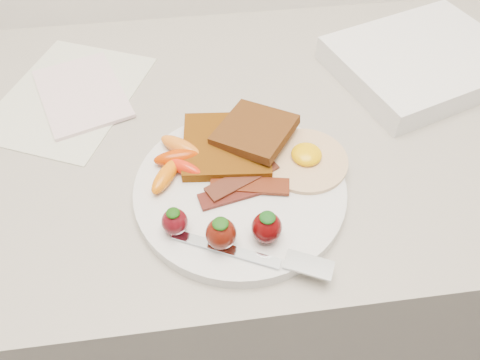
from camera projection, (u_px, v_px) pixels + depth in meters
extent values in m
cube|color=gray|center=(242.00, 271.00, 1.04)|extent=(2.00, 0.60, 0.90)
cylinder|color=silver|center=(240.00, 189.00, 0.60)|extent=(0.27, 0.27, 0.02)
cube|color=#502F05|center=(226.00, 145.00, 0.63)|extent=(0.13, 0.13, 0.01)
cube|color=#401A0B|center=(255.00, 131.00, 0.63)|extent=(0.13, 0.13, 0.02)
cylinder|color=#EDE8BF|center=(305.00, 160.00, 0.62)|extent=(0.12, 0.12, 0.01)
ellipsoid|color=#FDB700|center=(307.00, 154.00, 0.61)|extent=(0.04, 0.04, 0.02)
cube|color=#3F0E09|center=(238.00, 192.00, 0.58)|extent=(0.10, 0.05, 0.00)
cube|color=#450B08|center=(250.00, 185.00, 0.59)|extent=(0.10, 0.04, 0.00)
cube|color=black|center=(242.00, 178.00, 0.59)|extent=(0.10, 0.07, 0.00)
ellipsoid|color=#BB3400|center=(177.00, 157.00, 0.61)|extent=(0.06, 0.03, 0.02)
ellipsoid|color=red|center=(185.00, 168.00, 0.60)|extent=(0.05, 0.04, 0.02)
ellipsoid|color=orange|center=(165.00, 176.00, 0.59)|extent=(0.05, 0.06, 0.02)
ellipsoid|color=orange|center=(181.00, 147.00, 0.62)|extent=(0.06, 0.06, 0.02)
ellipsoid|color=#540A12|center=(175.00, 222.00, 0.54)|extent=(0.03, 0.03, 0.03)
ellipsoid|color=#13420A|center=(173.00, 213.00, 0.52)|extent=(0.02, 0.02, 0.01)
ellipsoid|color=#541208|center=(221.00, 234.00, 0.52)|extent=(0.04, 0.04, 0.04)
ellipsoid|color=#17480E|center=(220.00, 223.00, 0.51)|extent=(0.02, 0.02, 0.01)
ellipsoid|color=#4C0506|center=(267.00, 228.00, 0.53)|extent=(0.04, 0.04, 0.04)
ellipsoid|color=#124612|center=(268.00, 217.00, 0.51)|extent=(0.02, 0.02, 0.01)
cube|color=silver|center=(225.00, 249.00, 0.53)|extent=(0.12, 0.07, 0.00)
cube|color=#B6BDC7|center=(309.00, 265.00, 0.52)|extent=(0.06, 0.05, 0.00)
cube|color=silver|center=(69.00, 96.00, 0.73)|extent=(0.28, 0.31, 0.00)
cube|color=silver|center=(82.00, 93.00, 0.73)|extent=(0.17, 0.20, 0.01)
cube|color=white|center=(422.00, 61.00, 0.75)|extent=(0.32, 0.29, 0.04)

